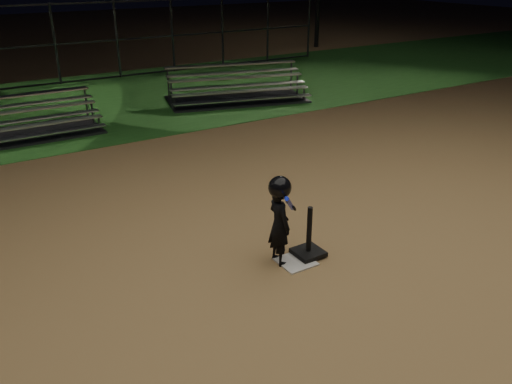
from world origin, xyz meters
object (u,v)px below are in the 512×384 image
Objects in this scene: batting_tee at (308,246)px; bleacher_left at (20,129)px; bleacher_right at (237,94)px; home_plate at (296,262)px; child_batter at (279,218)px.

bleacher_left is at bearing 107.03° from batting_tee.
home_plate is at bearing -100.12° from bleacher_right.
bleacher_right reaches higher than bleacher_left.
child_batter is (-0.43, 0.09, 0.50)m from batting_tee.
batting_tee is at bearing 12.00° from home_plate.
child_batter reaches higher than bleacher_right.
home_plate is 0.68m from child_batter.
batting_tee is 8.73m from bleacher_right.
batting_tee is 0.17× the size of bleacher_right.
bleacher_right is at bearing 65.06° from home_plate.
child_batter is 0.29× the size of bleacher_right.
bleacher_right reaches higher than home_plate.
home_plate is 8.00m from bleacher_left.
child_batter is at bearing -75.91° from bleacher_left.
bleacher_left reaches higher than home_plate.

